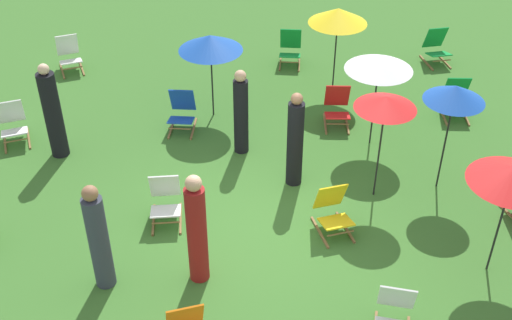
{
  "coord_description": "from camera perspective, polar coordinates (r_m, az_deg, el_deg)",
  "views": [
    {
      "loc": [
        -0.58,
        -7.87,
        6.99
      ],
      "look_at": [
        0.0,
        1.2,
        0.5
      ],
      "focal_mm": 45.65,
      "sensor_mm": 36.0,
      "label": 1
    }
  ],
  "objects": [
    {
      "name": "person_3",
      "position": [
        12.28,
        -17.38,
        3.91
      ],
      "size": [
        0.37,
        0.37,
        1.87
      ],
      "rotation": [
        0.0,
        0.0,
        6.14
      ],
      "color": "black",
      "rests_on": "ground"
    },
    {
      "name": "deckchair_8",
      "position": [
        15.85,
        15.54,
        9.5
      ],
      "size": [
        0.57,
        0.82,
        0.83
      ],
      "rotation": [
        0.0,
        0.0,
        0.13
      ],
      "color": "olive",
      "rests_on": "ground"
    },
    {
      "name": "umbrella_2",
      "position": [
        10.85,
        17.04,
        5.59
      ],
      "size": [
        0.99,
        0.99,
        2.0
      ],
      "color": "black",
      "rests_on": "ground"
    },
    {
      "name": "ground_plane",
      "position": [
        10.55,
        0.42,
        -6.0
      ],
      "size": [
        40.0,
        40.0,
        0.0
      ],
      "primitive_type": "plane",
      "color": "#386B28"
    },
    {
      "name": "deckchair_4",
      "position": [
        13.0,
        7.12,
        4.61
      ],
      "size": [
        0.54,
        0.8,
        0.83
      ],
      "rotation": [
        0.0,
        0.0,
        -0.09
      ],
      "color": "olive",
      "rests_on": "ground"
    },
    {
      "name": "person_2",
      "position": [
        9.36,
        -13.63,
        -6.76
      ],
      "size": [
        0.36,
        0.36,
        1.77
      ],
      "rotation": [
        0.0,
        0.0,
        1.84
      ],
      "color": "#333847",
      "rests_on": "ground"
    },
    {
      "name": "deckchair_3",
      "position": [
        8.97,
        12.05,
        -13.15
      ],
      "size": [
        0.67,
        0.86,
        0.83
      ],
      "rotation": [
        0.0,
        0.0,
        -0.28
      ],
      "color": "olive",
      "rests_on": "ground"
    },
    {
      "name": "person_4",
      "position": [
        11.86,
        -1.33,
        4.09
      ],
      "size": [
        0.3,
        0.3,
        1.69
      ],
      "rotation": [
        0.0,
        0.0,
        4.58
      ],
      "color": "black",
      "rests_on": "ground"
    },
    {
      "name": "person_1",
      "position": [
        11.02,
        3.44,
        1.61
      ],
      "size": [
        0.29,
        0.29,
        1.79
      ],
      "rotation": [
        0.0,
        0.0,
        4.76
      ],
      "color": "black",
      "rests_on": "ground"
    },
    {
      "name": "deckchair_10",
      "position": [
        15.24,
        3.02,
        9.72
      ],
      "size": [
        0.58,
        0.82,
        0.83
      ],
      "rotation": [
        0.0,
        0.0,
        -0.14
      ],
      "color": "olive",
      "rests_on": "ground"
    },
    {
      "name": "deckchair_12",
      "position": [
        10.61,
        -7.95,
        -3.52
      ],
      "size": [
        0.5,
        0.77,
        0.83
      ],
      "rotation": [
        0.0,
        0.0,
        0.03
      ],
      "color": "olive",
      "rests_on": "ground"
    },
    {
      "name": "umbrella_0",
      "position": [
        13.57,
        7.2,
        12.43
      ],
      "size": [
        1.21,
        1.21,
        1.89
      ],
      "color": "black",
      "rests_on": "ground"
    },
    {
      "name": "person_0",
      "position": [
        9.2,
        -5.21,
        -6.22
      ],
      "size": [
        0.41,
        0.41,
        1.85
      ],
      "rotation": [
        0.0,
        0.0,
        2.31
      ],
      "color": "maroon",
      "rests_on": "ground"
    },
    {
      "name": "deckchair_0",
      "position": [
        15.53,
        -16.05,
        8.86
      ],
      "size": [
        0.68,
        0.87,
        0.83
      ],
      "rotation": [
        0.0,
        0.0,
        0.3
      ],
      "color": "olive",
      "rests_on": "ground"
    },
    {
      "name": "umbrella_4",
      "position": [
        11.84,
        10.75,
        8.37
      ],
      "size": [
        1.23,
        1.23,
        1.85
      ],
      "color": "black",
      "rests_on": "ground"
    },
    {
      "name": "umbrella_5",
      "position": [
        12.64,
        -4.02,
        10.21
      ],
      "size": [
        1.25,
        1.25,
        1.76
      ],
      "color": "black",
      "rests_on": "ground"
    },
    {
      "name": "deckchair_7",
      "position": [
        13.78,
        17.16,
        5.11
      ],
      "size": [
        0.54,
        0.8,
        0.83
      ],
      "rotation": [
        0.0,
        0.0,
        -0.09
      ],
      "color": "olive",
      "rests_on": "ground"
    },
    {
      "name": "umbrella_1",
      "position": [
        10.38,
        11.3,
        4.94
      ],
      "size": [
        1.0,
        1.0,
        1.94
      ],
      "color": "black",
      "rests_on": "ground"
    },
    {
      "name": "deckchair_5",
      "position": [
        13.23,
        -20.53,
        3.01
      ],
      "size": [
        0.67,
        0.86,
        0.83
      ],
      "rotation": [
        0.0,
        0.0,
        0.29
      ],
      "color": "olive",
      "rests_on": "ground"
    },
    {
      "name": "deckchair_11",
      "position": [
        10.37,
        6.75,
        -4.45
      ],
      "size": [
        0.63,
        0.84,
        0.83
      ],
      "rotation": [
        0.0,
        0.0,
        0.22
      ],
      "color": "olive",
      "rests_on": "ground"
    },
    {
      "name": "deckchair_6",
      "position": [
        12.84,
        -6.52,
        4.23
      ],
      "size": [
        0.57,
        0.82,
        0.83
      ],
      "rotation": [
        0.0,
        0.0,
        -0.13
      ],
      "color": "olive",
      "rests_on": "ground"
    }
  ]
}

